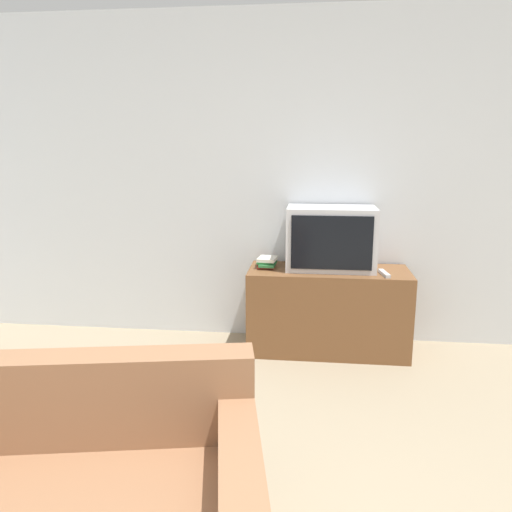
{
  "coord_description": "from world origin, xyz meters",
  "views": [
    {
      "loc": [
        0.19,
        -1.0,
        1.56
      ],
      "look_at": [
        -0.2,
        2.4,
        0.81
      ],
      "focal_mm": 35.0,
      "sensor_mm": 36.0,
      "label": 1
    }
  ],
  "objects_px": {
    "tv_stand": "(328,310)",
    "remote_on_stand": "(384,273)",
    "book_stack": "(267,262)",
    "television": "(331,238)"
  },
  "relations": [
    {
      "from": "television",
      "to": "book_stack",
      "type": "bearing_deg",
      "value": -178.45
    },
    {
      "from": "tv_stand",
      "to": "remote_on_stand",
      "type": "bearing_deg",
      "value": -16.37
    },
    {
      "from": "tv_stand",
      "to": "book_stack",
      "type": "xyz_separation_m",
      "value": [
        -0.48,
        0.03,
        0.36
      ]
    },
    {
      "from": "television",
      "to": "remote_on_stand",
      "type": "xyz_separation_m",
      "value": [
        0.39,
        -0.16,
        -0.22
      ]
    },
    {
      "from": "tv_stand",
      "to": "book_stack",
      "type": "height_order",
      "value": "book_stack"
    },
    {
      "from": "tv_stand",
      "to": "television",
      "type": "height_order",
      "value": "television"
    },
    {
      "from": "book_stack",
      "to": "remote_on_stand",
      "type": "relative_size",
      "value": 1.14
    },
    {
      "from": "television",
      "to": "remote_on_stand",
      "type": "relative_size",
      "value": 3.33
    },
    {
      "from": "television",
      "to": "book_stack",
      "type": "xyz_separation_m",
      "value": [
        -0.49,
        -0.01,
        -0.2
      ]
    },
    {
      "from": "tv_stand",
      "to": "book_stack",
      "type": "distance_m",
      "value": 0.6
    }
  ]
}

